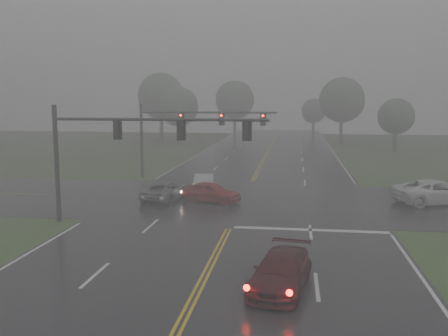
# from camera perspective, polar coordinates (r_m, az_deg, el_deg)

# --- Properties ---
(main_road) EXTENTS (18.00, 160.00, 0.02)m
(main_road) POSITION_cam_1_polar(r_m,az_deg,el_deg) (33.77, 1.87, -4.39)
(main_road) COLOR black
(main_road) RESTS_ON ground
(cross_street) EXTENTS (120.00, 14.00, 0.02)m
(cross_street) POSITION_cam_1_polar(r_m,az_deg,el_deg) (35.72, 2.22, -3.71)
(cross_street) COLOR black
(cross_street) RESTS_ON ground
(stop_bar) EXTENTS (8.50, 0.50, 0.01)m
(stop_bar) POSITION_cam_1_polar(r_m,az_deg,el_deg) (28.17, 9.83, -7.03)
(stop_bar) COLOR silver
(stop_bar) RESTS_ON ground
(sedan_maroon) EXTENTS (2.69, 4.97, 1.37)m
(sedan_maroon) POSITION_cam_1_polar(r_m,az_deg,el_deg) (19.78, 6.47, -13.57)
(sedan_maroon) COLOR #390A0F
(sedan_maroon) RESTS_ON ground
(sedan_red) EXTENTS (4.51, 2.91, 1.43)m
(sedan_red) POSITION_cam_1_polar(r_m,az_deg,el_deg) (35.04, -1.45, -3.93)
(sedan_red) COLOR maroon
(sedan_red) RESTS_ON ground
(sedan_silver) EXTENTS (2.02, 4.40, 1.40)m
(sedan_silver) POSITION_cam_1_polar(r_m,az_deg,el_deg) (39.11, -2.25, -2.68)
(sedan_silver) COLOR #A7AAAF
(sedan_silver) RESTS_ON ground
(car_grey) EXTENTS (2.90, 5.05, 1.33)m
(car_grey) POSITION_cam_1_polar(r_m,az_deg,el_deg) (36.08, -6.68, -3.64)
(car_grey) COLOR #54575B
(car_grey) RESTS_ON ground
(pickup_white) EXTENTS (6.53, 4.55, 1.66)m
(pickup_white) POSITION_cam_1_polar(r_m,az_deg,el_deg) (37.46, 23.08, -3.80)
(pickup_white) COLOR silver
(pickup_white) RESTS_ON ground
(signal_gantry_near) EXTENTS (12.51, 0.30, 6.87)m
(signal_gantry_near) POSITION_cam_1_polar(r_m,az_deg,el_deg) (29.05, -11.86, 3.05)
(signal_gantry_near) COLOR black
(signal_gantry_near) RESTS_ON ground
(signal_gantry_far) EXTENTS (12.35, 0.34, 6.78)m
(signal_gantry_far) POSITION_cam_1_polar(r_m,az_deg,el_deg) (44.86, -4.74, 4.82)
(signal_gantry_far) COLOR black
(signal_gantry_far) RESTS_ON ground
(tree_nw_a) EXTENTS (6.10, 6.10, 8.96)m
(tree_nw_a) POSITION_cam_1_polar(r_m,az_deg,el_deg) (77.67, -5.20, 6.98)
(tree_nw_a) COLOR #30271F
(tree_nw_a) RESTS_ON ground
(tree_ne_a) EXTENTS (7.16, 7.16, 10.52)m
(tree_ne_a) POSITION_cam_1_polar(r_m,az_deg,el_deg) (81.53, 13.34, 7.58)
(tree_ne_a) COLOR #30271F
(tree_ne_a) RESTS_ON ground
(tree_n_mid) EXTENTS (7.11, 7.11, 10.44)m
(tree_n_mid) POSITION_cam_1_polar(r_m,az_deg,el_deg) (92.18, 1.24, 7.79)
(tree_n_mid) COLOR #30271F
(tree_n_mid) RESTS_ON ground
(tree_e_near) EXTENTS (4.91, 4.91, 7.21)m
(tree_e_near) POSITION_cam_1_polar(r_m,az_deg,el_deg) (71.89, 19.07, 5.58)
(tree_e_near) COLOR #30271F
(tree_e_near) RESTS_ON ground
(tree_nw_b) EXTENTS (7.84, 7.84, 11.51)m
(tree_nw_b) POSITION_cam_1_polar(r_m,az_deg,el_deg) (86.26, -7.22, 8.18)
(tree_nw_b) COLOR #30271F
(tree_nw_b) RESTS_ON ground
(tree_n_far) EXTENTS (4.85, 4.85, 7.13)m
(tree_n_far) POSITION_cam_1_polar(r_m,az_deg,el_deg) (100.47, 10.20, 6.43)
(tree_n_far) COLOR #30271F
(tree_n_far) RESTS_ON ground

